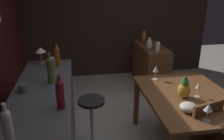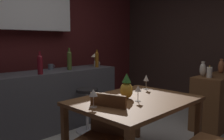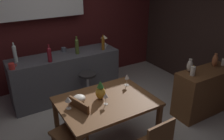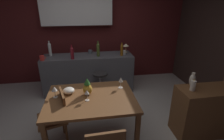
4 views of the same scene
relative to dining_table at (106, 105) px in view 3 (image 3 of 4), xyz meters
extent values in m
plane|color=#B7B2A8|center=(0.10, 0.25, -0.66)|extent=(9.00, 9.00, 0.00)
cube|color=#4C1919|center=(0.10, 2.35, 0.64)|extent=(5.20, 0.10, 2.60)
cube|color=white|center=(-0.20, 2.23, 1.19)|extent=(1.70, 0.32, 0.64)
cube|color=#33231E|center=(2.65, 0.55, 0.64)|extent=(0.10, 4.40, 2.60)
cube|color=brown|center=(0.00, 0.00, 0.06)|extent=(1.31, 0.98, 0.04)
cube|color=brown|center=(-0.60, 0.44, -0.31)|extent=(0.06, 0.06, 0.70)
cube|color=brown|center=(0.60, 0.44, -0.31)|extent=(0.06, 0.06, 0.70)
cube|color=brown|center=(0.60, -0.44, -0.31)|extent=(0.06, 0.06, 0.70)
cube|color=#4C4C51|center=(0.00, 1.62, -0.21)|extent=(2.10, 0.60, 0.90)
cube|color=brown|center=(1.89, -0.17, -0.25)|extent=(1.10, 0.44, 0.82)
cube|color=brown|center=(-0.58, -0.05, -0.20)|extent=(0.49, 0.49, 0.04)
cube|color=brown|center=(-0.41, 0.00, 0.00)|extent=(0.13, 0.37, 0.41)
cylinder|color=brown|center=(-0.47, 0.15, -0.44)|extent=(0.04, 0.04, 0.44)
cylinder|color=#262323|center=(0.23, 1.10, -0.03)|extent=(0.32, 0.32, 0.04)
cylinder|color=silver|center=(0.23, 1.10, -0.34)|extent=(0.04, 0.04, 0.61)
cylinder|color=silver|center=(0.23, 1.10, -0.64)|extent=(0.34, 0.34, 0.03)
cylinder|color=silver|center=(-0.05, -0.08, 0.08)|extent=(0.06, 0.06, 0.00)
cylinder|color=silver|center=(-0.05, -0.08, 0.14)|extent=(0.01, 0.01, 0.10)
cone|color=silver|center=(-0.05, -0.08, 0.22)|extent=(0.07, 0.07, 0.06)
cylinder|color=silver|center=(0.50, 0.22, 0.08)|extent=(0.07, 0.07, 0.00)
cylinder|color=silver|center=(0.50, 0.22, 0.14)|extent=(0.01, 0.01, 0.11)
cone|color=silver|center=(0.50, 0.22, 0.23)|extent=(0.07, 0.07, 0.08)
cylinder|color=silver|center=(-0.52, 0.08, 0.08)|extent=(0.07, 0.07, 0.00)
cylinder|color=silver|center=(-0.52, 0.08, 0.14)|extent=(0.01, 0.01, 0.10)
cone|color=silver|center=(-0.52, 0.08, 0.22)|extent=(0.08, 0.08, 0.07)
ellipsoid|color=gold|center=(-0.04, 0.08, 0.17)|extent=(0.14, 0.14, 0.18)
cone|color=#2D6B28|center=(-0.04, 0.08, 0.31)|extent=(0.10, 0.10, 0.10)
ellipsoid|color=beige|center=(-0.33, 0.17, 0.13)|extent=(0.17, 0.17, 0.09)
cylinder|color=#475623|center=(0.24, 1.53, 0.37)|extent=(0.07, 0.07, 0.26)
sphere|color=#475623|center=(0.24, 1.53, 0.50)|extent=(0.07, 0.07, 0.07)
cylinder|color=#475623|center=(0.24, 1.53, 0.56)|extent=(0.03, 0.03, 0.07)
cylinder|color=#8C5114|center=(0.78, 1.49, 0.36)|extent=(0.06, 0.06, 0.24)
sphere|color=#8C5114|center=(0.78, 1.49, 0.48)|extent=(0.06, 0.06, 0.06)
cylinder|color=#8C5114|center=(0.78, 1.49, 0.52)|extent=(0.03, 0.03, 0.05)
cylinder|color=silver|center=(-0.85, 1.71, 0.38)|extent=(0.07, 0.07, 0.27)
sphere|color=silver|center=(-0.85, 1.71, 0.51)|extent=(0.07, 0.07, 0.07)
cylinder|color=silver|center=(-0.85, 1.71, 0.56)|extent=(0.03, 0.03, 0.06)
cylinder|color=maroon|center=(-0.34, 1.40, 0.36)|extent=(0.07, 0.07, 0.23)
sphere|color=maroon|center=(-0.34, 1.40, 0.47)|extent=(0.07, 0.07, 0.07)
cylinder|color=maroon|center=(-0.34, 1.40, 0.52)|extent=(0.03, 0.03, 0.07)
cylinder|color=red|center=(-0.97, 1.40, 0.29)|extent=(0.10, 0.10, 0.11)
torus|color=red|center=(-0.91, 1.40, 0.30)|extent=(0.05, 0.01, 0.05)
cylinder|color=#515660|center=(0.06, 1.80, 0.28)|extent=(0.09, 0.09, 0.09)
torus|color=#515660|center=(0.11, 1.80, 0.29)|extent=(0.05, 0.01, 0.05)
cylinder|color=white|center=(0.85, 1.57, 0.29)|extent=(0.09, 0.09, 0.10)
torus|color=white|center=(0.91, 1.57, 0.30)|extent=(0.05, 0.01, 0.05)
cylinder|color=#A58447|center=(0.93, 1.72, 0.25)|extent=(0.08, 0.08, 0.02)
cylinder|color=#A58447|center=(0.93, 1.72, 0.33)|extent=(0.02, 0.02, 0.14)
cone|color=beige|center=(0.93, 1.72, 0.44)|extent=(0.14, 0.14, 0.06)
cylinder|color=white|center=(2.32, -0.16, 0.22)|extent=(0.06, 0.06, 0.12)
ellipsoid|color=yellow|center=(2.32, -0.16, 0.29)|extent=(0.01, 0.01, 0.03)
cylinder|color=white|center=(1.52, -0.17, 0.24)|extent=(0.08, 0.08, 0.16)
ellipsoid|color=yellow|center=(1.52, -0.17, 0.33)|extent=(0.01, 0.01, 0.03)
ellipsoid|color=beige|center=(1.59, -0.04, 0.26)|extent=(0.10, 0.10, 0.21)
cylinder|color=beige|center=(1.59, -0.04, 0.38)|extent=(0.05, 0.05, 0.02)
ellipsoid|color=#B26038|center=(2.14, -0.11, 0.27)|extent=(0.10, 0.10, 0.22)
cylinder|color=#B26038|center=(2.14, -0.11, 0.39)|extent=(0.05, 0.05, 0.02)
camera|label=1|loc=(-2.20, 1.25, 1.30)|focal=37.14mm
camera|label=2|loc=(-1.92, -1.55, 0.71)|focal=37.62mm
camera|label=3|loc=(-1.34, -2.39, 1.76)|focal=36.85mm
camera|label=4|loc=(-0.02, -2.18, 1.38)|focal=26.80mm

